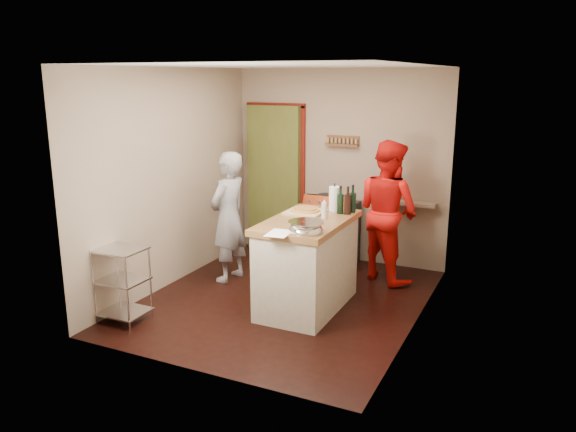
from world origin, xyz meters
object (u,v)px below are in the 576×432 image
(island, at_px, (308,262))
(person_stripe, at_px, (229,217))
(stove, at_px, (333,232))
(person_red, at_px, (388,211))
(wire_shelving, at_px, (122,281))

(island, relative_size, person_stripe, 0.90)
(stove, relative_size, person_red, 0.57)
(wire_shelving, relative_size, person_stripe, 0.49)
(wire_shelving, xyz_separation_m, person_red, (2.13, 2.40, 0.44))
(person_stripe, bearing_deg, stove, 145.50)
(stove, xyz_separation_m, island, (0.27, -1.48, 0.08))
(wire_shelving, distance_m, person_red, 3.24)
(island, xyz_separation_m, person_stripe, (-1.23, 0.40, 0.28))
(stove, xyz_separation_m, person_red, (0.80, -0.22, 0.43))
(person_stripe, bearing_deg, wire_shelving, -6.25)
(person_stripe, height_order, person_red, person_red)
(island, xyz_separation_m, person_red, (0.53, 1.26, 0.35))
(island, bearing_deg, stove, 100.33)
(stove, bearing_deg, wire_shelving, -116.85)
(wire_shelving, xyz_separation_m, person_stripe, (0.36, 1.54, 0.37))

